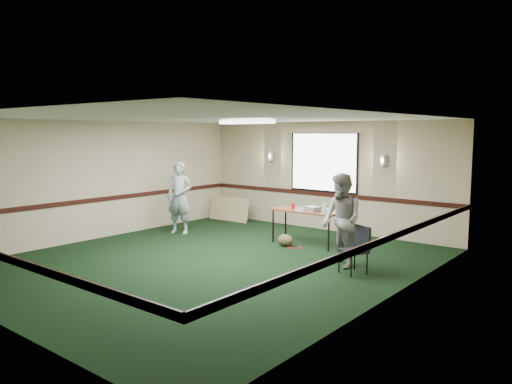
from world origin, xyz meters
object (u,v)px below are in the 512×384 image
Objects in this scene: projector at (312,209)px; person_right at (341,220)px; folding_table at (306,212)px; person_left at (179,198)px; conference_chair at (357,246)px.

person_right reaches higher than projector.
person_left reaches higher than folding_table.
person_left is (-4.96, 0.44, 0.39)m from conference_chair.
projector reaches higher than conference_chair.
person_left is at bearing -161.15° from conference_chair.
person_left reaches higher than person_right.
projector reaches higher than folding_table.
person_left is at bearing -151.17° from person_right.
folding_table is at bearing 176.29° from projector.
person_left is (-3.05, -0.87, 0.16)m from folding_table.
person_left is at bearing -153.36° from projector.
projector is 0.17× the size of person_left.
conference_chair is 0.62m from person_right.
projector is at bearing 167.68° from conference_chair.
folding_table is at bearing 169.41° from conference_chair.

